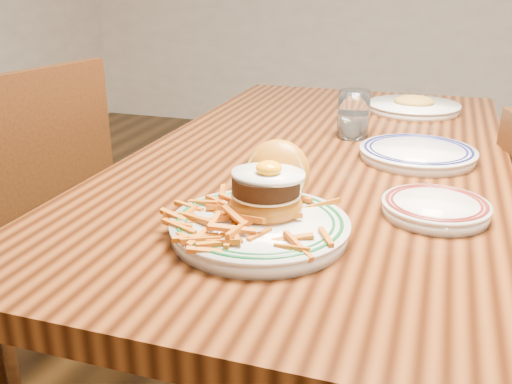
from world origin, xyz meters
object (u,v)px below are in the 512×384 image
(main_plate, at_px, (263,211))
(side_plate, at_px, (436,207))
(chair_left, at_px, (23,227))
(table, at_px, (320,187))

(main_plate, xyz_separation_m, side_plate, (0.27, 0.16, -0.02))
(chair_left, xyz_separation_m, side_plate, (1.06, -0.17, 0.26))
(main_plate, bearing_deg, side_plate, 29.79)
(table, xyz_separation_m, main_plate, (0.00, -0.47, 0.13))
(chair_left, relative_size, main_plate, 3.12)
(table, distance_m, main_plate, 0.49)
(table, bearing_deg, chair_left, -169.87)
(table, distance_m, chair_left, 0.82)
(main_plate, height_order, side_plate, main_plate)
(table, distance_m, side_plate, 0.42)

